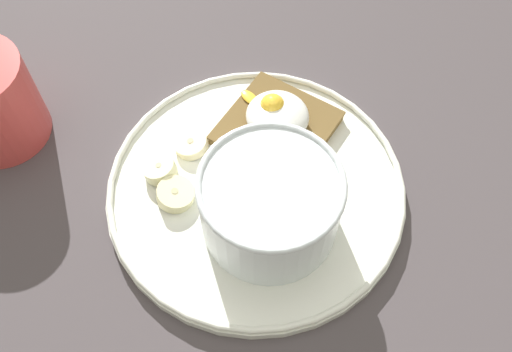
% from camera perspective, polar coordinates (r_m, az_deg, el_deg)
% --- Properties ---
extents(ground_plane, '(1.20, 1.20, 0.02)m').
position_cam_1_polar(ground_plane, '(0.55, -0.00, -2.17)').
color(ground_plane, '#484144').
rests_on(ground_plane, ground).
extents(plate, '(0.28, 0.28, 0.02)m').
position_cam_1_polar(plate, '(0.53, -0.00, -1.23)').
color(plate, white).
rests_on(plate, ground_plane).
extents(oatmeal_bowl, '(0.12, 0.12, 0.07)m').
position_cam_1_polar(oatmeal_bowl, '(0.48, 1.42, -2.72)').
color(oatmeal_bowl, white).
rests_on(oatmeal_bowl, plate).
extents(toast_slice, '(0.10, 0.10, 0.01)m').
position_cam_1_polar(toast_slice, '(0.56, 2.10, 4.87)').
color(toast_slice, brown).
rests_on(toast_slice, plate).
extents(poached_egg, '(0.08, 0.06, 0.03)m').
position_cam_1_polar(poached_egg, '(0.55, 2.07, 6.15)').
color(poached_egg, white).
rests_on(poached_egg, toast_slice).
extents(banana_slice_front, '(0.04, 0.04, 0.02)m').
position_cam_1_polar(banana_slice_front, '(0.54, -9.62, 0.69)').
color(banana_slice_front, beige).
rests_on(banana_slice_front, plate).
extents(banana_slice_left, '(0.05, 0.05, 0.01)m').
position_cam_1_polar(banana_slice_left, '(0.55, -6.71, 3.03)').
color(banana_slice_left, '#F5E6B2').
rests_on(banana_slice_left, plate).
extents(banana_slice_back, '(0.05, 0.05, 0.02)m').
position_cam_1_polar(banana_slice_back, '(0.53, -8.06, -1.82)').
color(banana_slice_back, beige).
rests_on(banana_slice_back, plate).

